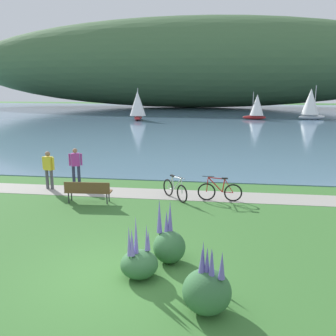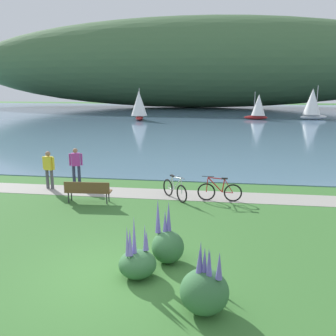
{
  "view_description": "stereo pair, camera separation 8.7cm",
  "coord_description": "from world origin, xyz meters",
  "px_view_note": "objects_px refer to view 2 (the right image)",
  "views": [
    {
      "loc": [
        2.47,
        -7.61,
        4.46
      ],
      "look_at": [
        0.42,
        7.56,
        1.0
      ],
      "focal_mm": 38.33,
      "sensor_mm": 36.0,
      "label": 1
    },
    {
      "loc": [
        2.56,
        -7.6,
        4.46
      ],
      "look_at": [
        0.42,
        7.56,
        1.0
      ],
      "focal_mm": 38.33,
      "sensor_mm": 36.0,
      "label": 2
    }
  ],
  "objects_px": {
    "person_at_shoreline": "(76,164)",
    "sailboat_mid_bay": "(139,105)",
    "park_bench_near_camera": "(88,190)",
    "sailboat_toward_hillside": "(258,107)",
    "person_on_the_grass": "(49,168)",
    "sailboat_nearest_to_shore": "(312,104)",
    "bicycle_leaning_near_bench": "(219,191)",
    "bicycle_beside_path": "(175,190)"
  },
  "relations": [
    {
      "from": "bicycle_beside_path",
      "to": "person_on_the_grass",
      "type": "xyz_separation_m",
      "value": [
        -5.72,
        0.71,
        0.58
      ]
    },
    {
      "from": "bicycle_leaning_near_bench",
      "to": "sailboat_mid_bay",
      "type": "bearing_deg",
      "value": 107.63
    },
    {
      "from": "person_on_the_grass",
      "to": "sailboat_nearest_to_shore",
      "type": "distance_m",
      "value": 43.19
    },
    {
      "from": "person_at_shoreline",
      "to": "bicycle_leaning_near_bench",
      "type": "bearing_deg",
      "value": -14.09
    },
    {
      "from": "park_bench_near_camera",
      "to": "sailboat_toward_hillside",
      "type": "height_order",
      "value": "sailboat_toward_hillside"
    },
    {
      "from": "person_at_shoreline",
      "to": "sailboat_toward_hillside",
      "type": "height_order",
      "value": "sailboat_toward_hillside"
    },
    {
      "from": "bicycle_leaning_near_bench",
      "to": "sailboat_mid_bay",
      "type": "relative_size",
      "value": 0.41
    },
    {
      "from": "bicycle_beside_path",
      "to": "sailboat_nearest_to_shore",
      "type": "distance_m",
      "value": 41.52
    },
    {
      "from": "person_on_the_grass",
      "to": "sailboat_mid_bay",
      "type": "relative_size",
      "value": 0.4
    },
    {
      "from": "park_bench_near_camera",
      "to": "person_at_shoreline",
      "type": "bearing_deg",
      "value": 120.25
    },
    {
      "from": "person_on_the_grass",
      "to": "sailboat_nearest_to_shore",
      "type": "bearing_deg",
      "value": 62.09
    },
    {
      "from": "person_on_the_grass",
      "to": "bicycle_leaning_near_bench",
      "type": "bearing_deg",
      "value": -5.45
    },
    {
      "from": "bicycle_beside_path",
      "to": "sailboat_mid_bay",
      "type": "bearing_deg",
      "value": 104.85
    },
    {
      "from": "bicycle_leaning_near_bench",
      "to": "park_bench_near_camera",
      "type": "bearing_deg",
      "value": -169.49
    },
    {
      "from": "person_at_shoreline",
      "to": "sailboat_mid_bay",
      "type": "relative_size",
      "value": 0.4
    },
    {
      "from": "bicycle_beside_path",
      "to": "sailboat_mid_bay",
      "type": "relative_size",
      "value": 0.33
    },
    {
      "from": "sailboat_mid_bay",
      "to": "sailboat_toward_hillside",
      "type": "xyz_separation_m",
      "value": [
        16.11,
        3.57,
        -0.24
      ]
    },
    {
      "from": "sailboat_toward_hillside",
      "to": "bicycle_leaning_near_bench",
      "type": "bearing_deg",
      "value": -97.91
    },
    {
      "from": "park_bench_near_camera",
      "to": "sailboat_nearest_to_shore",
      "type": "xyz_separation_m",
      "value": [
        17.81,
        39.82,
        1.71
      ]
    },
    {
      "from": "person_at_shoreline",
      "to": "bicycle_beside_path",
      "type": "bearing_deg",
      "value": -18.94
    },
    {
      "from": "sailboat_mid_bay",
      "to": "sailboat_toward_hillside",
      "type": "height_order",
      "value": "sailboat_mid_bay"
    },
    {
      "from": "park_bench_near_camera",
      "to": "sailboat_toward_hillside",
      "type": "bearing_deg",
      "value": 75.02
    },
    {
      "from": "person_on_the_grass",
      "to": "park_bench_near_camera",
      "type": "bearing_deg",
      "value": -34.78
    },
    {
      "from": "sailboat_nearest_to_shore",
      "to": "bicycle_beside_path",
      "type": "bearing_deg",
      "value": -110.45
    },
    {
      "from": "sailboat_toward_hillside",
      "to": "bicycle_beside_path",
      "type": "bearing_deg",
      "value": -100.57
    },
    {
      "from": "person_on_the_grass",
      "to": "sailboat_toward_hillside",
      "type": "bearing_deg",
      "value": 70.99
    },
    {
      "from": "bicycle_leaning_near_bench",
      "to": "sailboat_nearest_to_shore",
      "type": "bearing_deg",
      "value": 71.92
    },
    {
      "from": "sailboat_toward_hillside",
      "to": "sailboat_mid_bay",
      "type": "bearing_deg",
      "value": -167.49
    },
    {
      "from": "bicycle_leaning_near_bench",
      "to": "sailboat_mid_bay",
      "type": "distance_m",
      "value": 35.92
    },
    {
      "from": "bicycle_beside_path",
      "to": "person_at_shoreline",
      "type": "height_order",
      "value": "person_at_shoreline"
    },
    {
      "from": "park_bench_near_camera",
      "to": "bicycle_leaning_near_bench",
      "type": "xyz_separation_m",
      "value": [
        5.12,
        0.95,
        -0.12
      ]
    },
    {
      "from": "park_bench_near_camera",
      "to": "bicycle_leaning_near_bench",
      "type": "height_order",
      "value": "bicycle_leaning_near_bench"
    },
    {
      "from": "sailboat_nearest_to_shore",
      "to": "sailboat_toward_hillside",
      "type": "xyz_separation_m",
      "value": [
        -7.44,
        -1.1,
        -0.4
      ]
    },
    {
      "from": "person_on_the_grass",
      "to": "sailboat_toward_hillside",
      "type": "relative_size",
      "value": 0.45
    },
    {
      "from": "person_on_the_grass",
      "to": "person_at_shoreline",
      "type": "bearing_deg",
      "value": 47.43
    },
    {
      "from": "park_bench_near_camera",
      "to": "person_on_the_grass",
      "type": "relative_size",
      "value": 1.07
    },
    {
      "from": "bicycle_beside_path",
      "to": "person_at_shoreline",
      "type": "relative_size",
      "value": 0.82
    },
    {
      "from": "sailboat_mid_bay",
      "to": "park_bench_near_camera",
      "type": "bearing_deg",
      "value": -80.71
    },
    {
      "from": "sailboat_toward_hillside",
      "to": "sailboat_nearest_to_shore",
      "type": "bearing_deg",
      "value": 8.42
    },
    {
      "from": "bicycle_leaning_near_bench",
      "to": "person_on_the_grass",
      "type": "distance_m",
      "value": 7.57
    },
    {
      "from": "bicycle_leaning_near_bench",
      "to": "person_on_the_grass",
      "type": "relative_size",
      "value": 1.04
    },
    {
      "from": "person_at_shoreline",
      "to": "sailboat_mid_bay",
      "type": "xyz_separation_m",
      "value": [
        -4.22,
        32.52,
        1.09
      ]
    }
  ]
}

